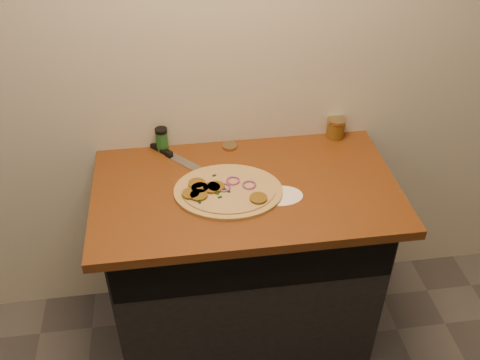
{
  "coord_description": "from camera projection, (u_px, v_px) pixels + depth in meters",
  "views": [
    {
      "loc": [
        -0.25,
        -0.22,
        2.19
      ],
      "look_at": [
        -0.03,
        1.4,
        0.95
      ],
      "focal_mm": 40.0,
      "sensor_mm": 36.0,
      "label": 1
    }
  ],
  "objects": [
    {
      "name": "chefs_knife",
      "position": [
        173.0,
        156.0,
        2.26
      ],
      "size": [
        0.24,
        0.25,
        0.02
      ],
      "color": "#B7BAC1",
      "rests_on": "countertop"
    },
    {
      "name": "mason_jar_lid",
      "position": [
        230.0,
        146.0,
        2.31
      ],
      "size": [
        0.08,
        0.08,
        0.01
      ],
      "primitive_type": "cylinder",
      "rotation": [
        0.0,
        0.0,
        -0.29
      ],
      "color": "tan",
      "rests_on": "countertop"
    },
    {
      "name": "salsa_jar",
      "position": [
        336.0,
        128.0,
        2.36
      ],
      "size": [
        0.08,
        0.08,
        0.09
      ],
      "color": "maroon",
      "rests_on": "countertop"
    },
    {
      "name": "cabinet",
      "position": [
        244.0,
        264.0,
        2.41
      ],
      "size": [
        1.1,
        0.6,
        0.86
      ],
      "primitive_type": "cube",
      "color": "black",
      "rests_on": "ground"
    },
    {
      "name": "countertop",
      "position": [
        246.0,
        190.0,
        2.11
      ],
      "size": [
        1.2,
        0.7,
        0.04
      ],
      "primitive_type": "cube",
      "color": "brown",
      "rests_on": "cabinet"
    },
    {
      "name": "spice_shaker",
      "position": [
        162.0,
        139.0,
        2.27
      ],
      "size": [
        0.05,
        0.05,
        0.11
      ],
      "color": "#1D5E27",
      "rests_on": "countertop"
    },
    {
      "name": "pizza",
      "position": [
        227.0,
        190.0,
        2.06
      ],
      "size": [
        0.47,
        0.47,
        0.03
      ],
      "color": "tan",
      "rests_on": "countertop"
    },
    {
      "name": "flour_spill",
      "position": [
        280.0,
        196.0,
        2.05
      ],
      "size": [
        0.19,
        0.19,
        0.0
      ],
      "primitive_type": "cylinder",
      "rotation": [
        0.0,
        0.0,
        -0.06
      ],
      "color": "white",
      "rests_on": "countertop"
    }
  ]
}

